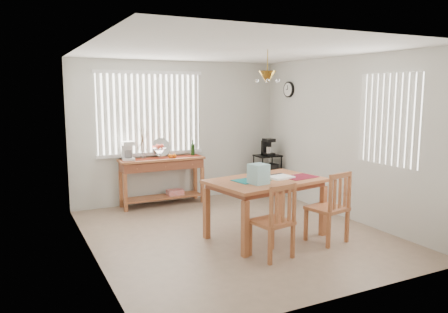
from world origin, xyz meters
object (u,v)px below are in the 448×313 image
sideboard (163,170)px  cart_items (267,147)px  wire_cart (267,171)px  chair_left (274,222)px  dining_table (266,186)px  chair_right (330,208)px

sideboard → cart_items: size_ratio=4.63×
wire_cart → cart_items: cart_items is taller
sideboard → chair_left: chair_left is taller
sideboard → dining_table: (0.73, -2.34, 0.09)m
dining_table → wire_cart: bearing=57.3°
chair_left → chair_right: bearing=8.3°
wire_cart → cart_items: size_ratio=2.43×
cart_items → dining_table: (-1.38, -2.17, -0.22)m
dining_table → chair_left: bearing=-114.5°
sideboard → chair_right: 3.24m
sideboard → chair_left: size_ratio=1.61×
dining_table → chair_left: (-0.33, -0.73, -0.27)m
wire_cart → sideboard: bearing=175.0°
cart_items → sideboard: bearing=175.2°
cart_items → chair_left: bearing=-120.7°
sideboard → dining_table: sideboard is taller
cart_items → wire_cart: bearing=-90.0°
chair_left → dining_table: bearing=65.5°
wire_cart → chair_left: (-1.71, -2.88, -0.02)m
sideboard → chair_left: bearing=-82.6°
sideboard → dining_table: size_ratio=0.90×
wire_cart → chair_left: chair_left is taller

